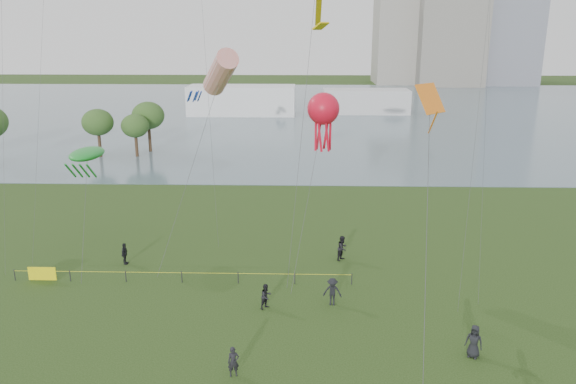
{
  "coord_description": "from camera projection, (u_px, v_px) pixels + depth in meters",
  "views": [
    {
      "loc": [
        0.9,
        -21.88,
        17.3
      ],
      "look_at": [
        0.0,
        10.0,
        8.0
      ],
      "focal_mm": 35.0,
      "sensor_mm": 36.0,
      "label": 1
    }
  ],
  "objects": [
    {
      "name": "kite_windsock",
      "position": [
        220.0,
        73.0,
        41.3
      ],
      "size": [
        6.14,
        7.5,
        16.05
      ],
      "rotation": [
        0.0,
        0.0,
        -0.21
      ],
      "color": "#3F3F42"
    },
    {
      "name": "spectator_d",
      "position": [
        474.0,
        341.0,
        30.52
      ],
      "size": [
        1.1,
        0.98,
        1.89
      ],
      "primitive_type": "imported",
      "rotation": [
        0.0,
        0.0,
        -0.52
      ],
      "color": "black",
      "rests_on": "ground_plane"
    },
    {
      "name": "fence",
      "position": [
        96.0,
        274.0,
        39.78
      ],
      "size": [
        24.07,
        0.07,
        1.05
      ],
      "color": "black",
      "rests_on": "ground_plane"
    },
    {
      "name": "pavilion_right",
      "position": [
        366.0,
        101.0,
        118.83
      ],
      "size": [
        18.0,
        7.0,
        5.0
      ],
      "primitive_type": "cube",
      "color": "silver",
      "rests_on": "ground_plane"
    },
    {
      "name": "pavilion_left",
      "position": [
        242.0,
        100.0,
        116.52
      ],
      "size": [
        22.0,
        8.0,
        6.0
      ],
      "primitive_type": "cube",
      "color": "white",
      "rests_on": "ground_plane"
    },
    {
      "name": "building_mid",
      "position": [
        449.0,
        23.0,
        174.75
      ],
      "size": [
        20.0,
        20.0,
        38.0
      ],
      "primitive_type": "cube",
      "color": "slate",
      "rests_on": "ground_plane"
    },
    {
      "name": "kite_delta",
      "position": [
        430.0,
        112.0,
        26.63
      ],
      "size": [
        2.45,
        11.13,
        14.78
      ],
      "rotation": [
        0.0,
        0.0,
        -0.17
      ],
      "color": "#3F3F42"
    },
    {
      "name": "trees",
      "position": [
        21.0,
        121.0,
        73.39
      ],
      "size": [
        32.69,
        19.09,
        9.06
      ],
      "color": "#3A281A",
      "rests_on": "ground_plane"
    },
    {
      "name": "lake",
      "position": [
        300.0,
        111.0,
        121.82
      ],
      "size": [
        400.0,
        120.0,
        0.08
      ],
      "primitive_type": "cube",
      "color": "slate",
      "rests_on": "ground_plane"
    },
    {
      "name": "spectator_g",
      "position": [
        342.0,
        248.0,
        43.4
      ],
      "size": [
        1.16,
        1.21,
        1.96
      ],
      "primitive_type": "imported",
      "rotation": [
        0.0,
        0.0,
        0.94
      ],
      "color": "black",
      "rests_on": "ground_plane"
    },
    {
      "name": "building_low",
      "position": [
        400.0,
        39.0,
        182.29
      ],
      "size": [
        16.0,
        18.0,
        28.0
      ],
      "primitive_type": "cube",
      "color": "gray",
      "rests_on": "ground_plane"
    },
    {
      "name": "kite_octopus",
      "position": [
        323.0,
        110.0,
        38.21
      ],
      "size": [
        3.24,
        4.87,
        13.17
      ],
      "rotation": [
        0.0,
        0.0,
        -0.38
      ],
      "color": "#3F3F42"
    },
    {
      "name": "spectator_f",
      "position": [
        233.0,
        362.0,
        28.87
      ],
      "size": [
        0.68,
        0.53,
        1.64
      ],
      "primitive_type": "imported",
      "rotation": [
        0.0,
        0.0,
        0.26
      ],
      "color": "black",
      "rests_on": "ground_plane"
    },
    {
      "name": "spectator_a",
      "position": [
        266.0,
        296.0,
        35.89
      ],
      "size": [
        1.02,
        1.02,
        1.67
      ],
      "primitive_type": "imported",
      "rotation": [
        0.0,
        0.0,
        0.81
      ],
      "color": "black",
      "rests_on": "ground_plane"
    },
    {
      "name": "spectator_b",
      "position": [
        332.0,
        292.0,
        36.32
      ],
      "size": [
        1.27,
        0.82,
        1.87
      ],
      "primitive_type": "imported",
      "rotation": [
        0.0,
        0.0,
        -0.11
      ],
      "color": "black",
      "rests_on": "ground_plane"
    },
    {
      "name": "kite_creature",
      "position": [
        87.0,
        154.0,
        44.91
      ],
      "size": [
        2.98,
        10.02,
        8.1
      ],
      "rotation": [
        0.0,
        0.0,
        -0.28
      ],
      "color": "#3F3F42"
    },
    {
      "name": "spectator_c",
      "position": [
        125.0,
        254.0,
        42.68
      ],
      "size": [
        0.47,
        1.01,
        1.68
      ],
      "primitive_type": "imported",
      "rotation": [
        0.0,
        0.0,
        1.51
      ],
      "color": "black",
      "rests_on": "ground_plane"
    }
  ]
}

